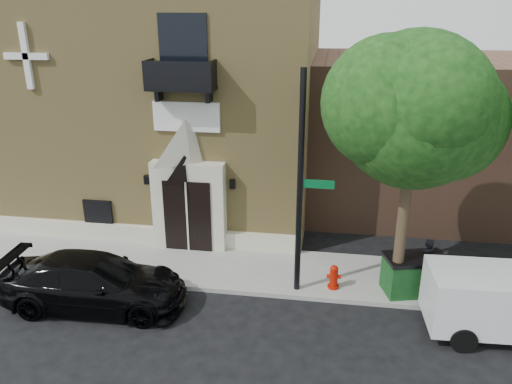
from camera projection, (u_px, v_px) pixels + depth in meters
The scene contains 10 objects.
ground at pixel (199, 292), 15.62m from camera, with size 120.00×120.00×0.00m, color black.
sidewalk at pixel (239, 269), 16.84m from camera, with size 42.00×3.00×0.15m, color gray.
church at pixel (175, 97), 21.77m from camera, with size 12.20×11.01×9.30m.
street_tree_left at pixel (417, 109), 13.02m from camera, with size 4.97×4.38×7.77m.
black_sedan at pixel (95, 282), 14.66m from camera, with size 2.20×5.40×1.57m, color black.
street_sign at pixel (301, 186), 14.35m from camera, with size 1.07×1.07×6.74m.
fire_hydrant at pixel (334, 277), 15.44m from camera, with size 0.45×0.36×0.78m.
dumpster at pixel (414, 274), 15.16m from camera, with size 2.03×1.48×1.19m.
planter at pixel (197, 238), 18.03m from camera, with size 0.66×0.58×0.74m, color #45592B.
pedestrian_near at pixel (426, 262), 15.48m from camera, with size 0.58×0.38×1.59m, color black.
Camera 1 is at (3.84, -13.09, 8.42)m, focal length 35.00 mm.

